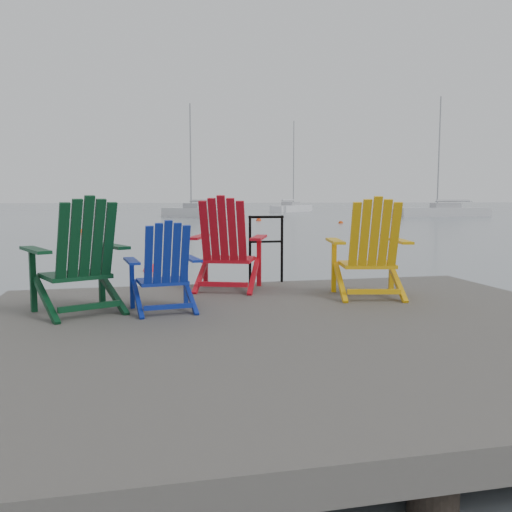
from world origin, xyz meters
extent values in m
plane|color=slate|center=(0.00, 0.00, 0.00)|extent=(400.00, 400.00, 0.00)
cube|color=#32302D|center=(0.00, 0.00, 0.40)|extent=(6.00, 5.00, 0.20)
cylinder|color=black|center=(-2.70, 2.20, -0.30)|extent=(0.26, 0.26, 1.20)
cylinder|color=black|center=(0.00, 2.20, -0.30)|extent=(0.26, 0.26, 1.20)
cylinder|color=black|center=(2.70, 2.20, -0.30)|extent=(0.26, 0.26, 1.20)
cylinder|color=black|center=(0.03, 2.45, 0.95)|extent=(0.04, 0.04, 0.90)
cylinder|color=black|center=(0.47, 2.45, 0.95)|extent=(0.04, 0.04, 0.90)
cylinder|color=black|center=(0.25, 2.45, 1.38)|extent=(0.48, 0.04, 0.04)
cylinder|color=black|center=(0.25, 2.45, 1.05)|extent=(0.44, 0.03, 0.03)
cube|color=#093219|center=(-2.05, 1.05, 0.86)|extent=(0.75, 0.72, 0.04)
cube|color=#093219|center=(-2.46, 1.11, 0.81)|extent=(0.07, 0.07, 0.62)
cube|color=#093219|center=(-1.82, 1.39, 0.81)|extent=(0.07, 0.07, 0.62)
cube|color=#093219|center=(-2.39, 0.88, 1.14)|extent=(0.39, 0.67, 0.03)
cube|color=#093219|center=(-1.70, 1.18, 1.14)|extent=(0.39, 0.67, 0.03)
cube|color=#093219|center=(-1.90, 0.72, 1.23)|extent=(0.61, 0.48, 0.76)
cube|color=navy|center=(-1.20, 0.94, 0.79)|extent=(0.52, 0.48, 0.03)
cube|color=navy|center=(-1.50, 1.08, 0.75)|extent=(0.05, 0.05, 0.50)
cube|color=navy|center=(-0.94, 1.15, 0.75)|extent=(0.05, 0.05, 0.50)
cube|color=navy|center=(-1.50, 0.88, 1.01)|extent=(0.17, 0.55, 0.02)
cube|color=navy|center=(-0.90, 0.96, 1.01)|extent=(0.17, 0.55, 0.02)
cube|color=navy|center=(-1.16, 0.65, 1.09)|extent=(0.46, 0.28, 0.61)
cube|color=red|center=(-0.31, 2.10, 0.86)|extent=(0.74, 0.70, 0.04)
cube|color=red|center=(-0.57, 2.43, 0.81)|extent=(0.07, 0.07, 0.63)
cube|color=red|center=(0.09, 2.18, 0.81)|extent=(0.07, 0.07, 0.63)
cube|color=red|center=(-0.68, 2.21, 1.14)|extent=(0.36, 0.69, 0.03)
cube|color=red|center=(0.03, 1.95, 1.14)|extent=(0.36, 0.69, 0.03)
cube|color=red|center=(-0.44, 1.76, 1.24)|extent=(0.62, 0.46, 0.77)
cube|color=#DEA20C|center=(1.17, 1.25, 0.86)|extent=(0.68, 0.63, 0.04)
cube|color=#DEA20C|center=(0.87, 1.54, 0.81)|extent=(0.06, 0.06, 0.62)
cube|color=#DEA20C|center=(1.55, 1.40, 0.81)|extent=(0.06, 0.06, 0.62)
cube|color=#DEA20C|center=(0.79, 1.31, 1.14)|extent=(0.27, 0.69, 0.03)
cube|color=#DEA20C|center=(1.53, 1.16, 1.14)|extent=(0.27, 0.69, 0.03)
cube|color=#DEA20C|center=(1.09, 0.90, 1.23)|extent=(0.59, 0.39, 0.76)
cube|color=silver|center=(3.49, 42.13, 0.25)|extent=(5.22, 7.00, 1.10)
cube|color=#9E9EA3|center=(3.67, 41.83, 0.95)|extent=(2.20, 2.48, 0.55)
cylinder|color=gray|center=(3.31, 42.43, 5.22)|extent=(0.12, 0.12, 8.84)
cube|color=silver|center=(17.49, 59.86, 0.25)|extent=(6.91, 7.66, 1.10)
cube|color=#9E9EA3|center=(17.23, 59.55, 0.95)|extent=(2.73, 2.85, 0.55)
cylinder|color=gray|center=(17.75, 60.18, 5.93)|extent=(0.12, 0.12, 10.26)
cube|color=silver|center=(25.63, 39.74, 0.25)|extent=(8.02, 2.81, 1.10)
cube|color=#9E9EA3|center=(26.02, 39.70, 0.95)|extent=(2.49, 1.66, 0.55)
cylinder|color=gray|center=(25.24, 39.78, 5.71)|extent=(0.12, 0.12, 9.82)
sphere|color=red|center=(-1.13, 7.73, 0.00)|extent=(0.34, 0.34, 0.34)
sphere|color=#EF3F0E|center=(-4.03, 22.53, 0.00)|extent=(0.37, 0.37, 0.37)
sphere|color=#D1400C|center=(11.79, 29.07, 0.00)|extent=(0.32, 0.32, 0.32)
sphere|color=red|center=(7.42, 34.27, 0.00)|extent=(0.39, 0.39, 0.39)
camera|label=1|loc=(-1.45, -4.56, 1.62)|focal=38.00mm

